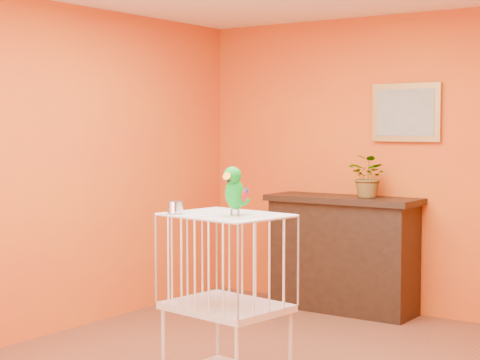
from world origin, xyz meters
The scene contains 7 objects.
room_shell centered at (0.00, 0.00, 1.58)m, with size 4.50×4.50×4.50m.
console_cabinet centered at (-0.49, 2.01, 0.51)m, with size 1.37×0.49×1.02m.
potted_plant centered at (-0.24, 2.06, 1.16)m, with size 0.33×0.37×0.29m, color #26722D.
framed_picture centered at (0.00, 2.22, 1.75)m, with size 0.62×0.04×0.50m.
birdcage centered at (-0.11, -0.27, 0.56)m, with size 0.77×0.64×1.09m.
feed_cup centered at (-0.40, -0.43, 1.13)m, with size 0.10×0.10×0.07m, color silver.
parrot centered at (-0.03, -0.30, 1.24)m, with size 0.15×0.27×0.30m.
Camera 1 is at (2.76, -4.26, 1.62)m, focal length 60.00 mm.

